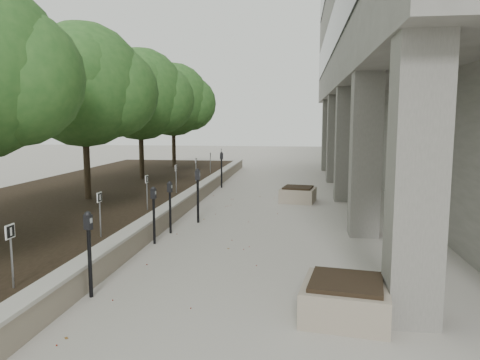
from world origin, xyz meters
The scene contains 21 objects.
ground centered at (0.00, 0.00, 0.00)m, with size 90.00×90.00×0.00m, color #AAA59C.
retaining_wall centered at (-1.82, 9.00, 0.25)m, with size 0.39×26.00×0.50m, color #9F927E, non-canonical shape.
planting_bed centered at (-5.50, 9.00, 0.20)m, with size 7.00×26.00×0.40m, color black.
crabapple_tree_3 centered at (-4.80, 8.00, 3.12)m, with size 4.60×4.00×5.44m, color #2A5C23, non-canonical shape.
crabapple_tree_4 centered at (-4.80, 13.00, 3.12)m, with size 4.60×4.00×5.44m, color #2A5C23, non-canonical shape.
crabapple_tree_5 centered at (-4.80, 18.00, 3.12)m, with size 4.60×4.00×5.44m, color #2A5C23, non-canonical shape.
parking_sign_2 centered at (-2.35, 0.50, 0.88)m, with size 0.04×0.22×0.96m, color black, non-canonical shape.
parking_sign_3 centered at (-2.35, 3.50, 0.88)m, with size 0.04×0.22×0.96m, color black, non-canonical shape.
parking_sign_4 centered at (-2.35, 6.50, 0.88)m, with size 0.04×0.22×0.96m, color black, non-canonical shape.
parking_sign_5 centered at (-2.35, 9.50, 0.88)m, with size 0.04×0.22×0.96m, color black, non-canonical shape.
parking_sign_6 centered at (-2.35, 12.50, 0.88)m, with size 0.04×0.22×0.96m, color black, non-canonical shape.
parking_sign_7 centered at (-2.35, 15.50, 0.88)m, with size 0.04×0.22×0.96m, color black, non-canonical shape.
parking_sign_8 centered at (-2.35, 18.50, 0.88)m, with size 0.04×0.22×0.96m, color black, non-canonical shape.
parking_meter_1 centered at (-1.52, 1.26, 0.71)m, with size 0.14×0.10×1.42m, color black, non-canonical shape.
parking_meter_2 centered at (-1.51, 4.52, 0.67)m, with size 0.13×0.10×1.35m, color black, non-canonical shape.
parking_meter_3 centered at (-1.42, 5.53, 0.67)m, with size 0.13×0.09×1.34m, color black, non-canonical shape.
parking_meter_4 centered at (-0.99, 6.81, 0.77)m, with size 0.15×0.11×1.53m, color black, non-canonical shape.
parking_meter_5 centered at (-1.47, 13.48, 0.77)m, with size 0.15×0.11×1.53m, color black, non-canonical shape.
planter_front centered at (2.50, 1.00, 0.28)m, with size 1.22×1.22×0.57m, color #9F927E, non-canonical shape.
planter_back centered at (1.77, 10.51, 0.27)m, with size 1.16×1.16×0.54m, color #9F927E, non-canonical shape.
berry_scatter centered at (-0.10, 5.00, 0.01)m, with size 3.30×14.10×0.02m, color maroon, non-canonical shape.
Camera 1 is at (1.80, -5.48, 2.85)m, focal length 34.20 mm.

